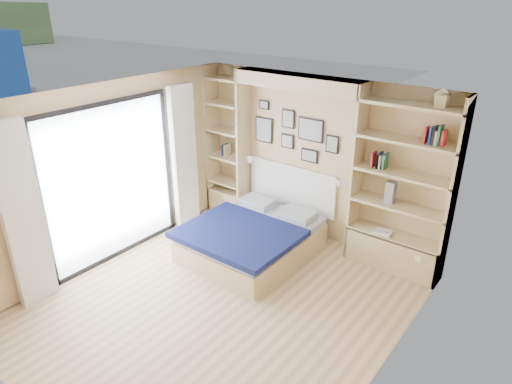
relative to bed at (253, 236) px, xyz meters
The scene contains 8 objects.
ground 1.33m from the bed, 69.86° to the right, with size 4.50×4.50×0.00m, color tan.
room_shell 0.87m from the bed, 77.67° to the left, with size 4.50×4.50×4.50m.
bed is the anchor object (origin of this frame).
photo_gallery 1.67m from the bed, 90.11° to the left, with size 1.48×0.02×0.82m.
reading_lamps 1.15m from the bed, 79.02° to the left, with size 1.92×0.12×0.15m.
shelf_decor 2.34m from the bed, 27.29° to the left, with size 3.49×0.23×2.03m.
deck 3.39m from the bed, 158.72° to the right, with size 3.20×4.00×0.05m, color brown.
deck_chair 2.44m from the bed, 166.65° to the right, with size 0.71×0.97×0.88m.
Camera 1 is at (3.15, -3.40, 3.56)m, focal length 32.00 mm.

